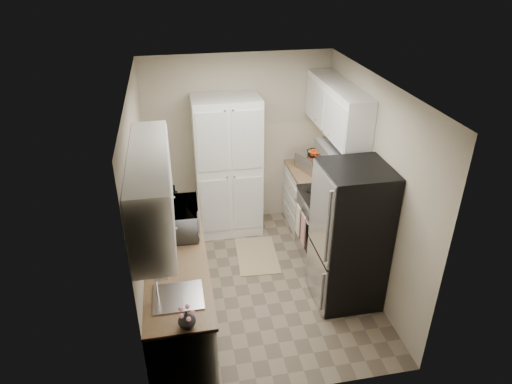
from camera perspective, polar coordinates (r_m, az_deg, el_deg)
The scene contains 16 objects.
ground at distance 5.82m, azimuth 0.53°, elevation -11.25°, with size 3.20×3.20×0.00m, color #7A6B56.
room_shell at distance 4.93m, azimuth 0.44°, elevation 3.35°, with size 2.64×3.24×2.52m.
pantry_cabinet at distance 6.35m, azimuth -3.53°, elevation 3.08°, with size 0.90×0.55×2.00m, color white.
base_cabinet_left at distance 5.14m, azimuth -9.59°, elevation -11.66°, with size 0.60×2.30×0.88m, color white.
countertop_left at distance 4.86m, azimuth -10.02°, elevation -7.50°, with size 0.63×2.33×0.04m, color #846647.
base_cabinet_right at distance 6.74m, azimuth 6.84°, elevation -0.87°, with size 0.60×0.80×0.88m, color white.
countertop_right at distance 6.53m, azimuth 7.07°, elevation 2.65°, with size 0.63×0.83×0.04m, color #846647.
electric_range at distance 6.07m, azimuth 8.91°, elevation -4.21°, with size 0.71×0.78×1.13m.
refrigerator at distance 5.23m, azimuth 11.67°, elevation -5.44°, with size 0.70×0.72×1.70m, color #B7B7BC.
microwave at distance 5.07m, azimuth -9.44°, elevation -3.30°, with size 0.59×0.40×0.32m, color #A9A9AD.
wine_bottle at distance 5.48m, azimuth -10.09°, elevation -0.86°, with size 0.08×0.08×0.31m, color black.
flower_vase at distance 3.95m, azimuth -8.65°, elevation -15.47°, with size 0.15×0.15×0.15m, color silver.
cutting_board at distance 5.62m, azimuth -10.31°, elevation 0.04°, with size 0.02×0.27×0.33m, color #42873C.
toaster_oven at distance 6.47m, azimuth 7.05°, elevation 3.75°, with size 0.31×0.40×0.23m, color #B1B1B5.
fruit_basket at distance 6.39m, azimuth 7.41°, elevation 4.99°, with size 0.23×0.23×0.10m, color #FF4607, non-canonical shape.
kitchen_mat at distance 6.26m, azimuth 0.11°, elevation -7.92°, with size 0.53×0.85×0.01m, color tan.
Camera 1 is at (-0.89, -4.39, 3.72)m, focal length 32.00 mm.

